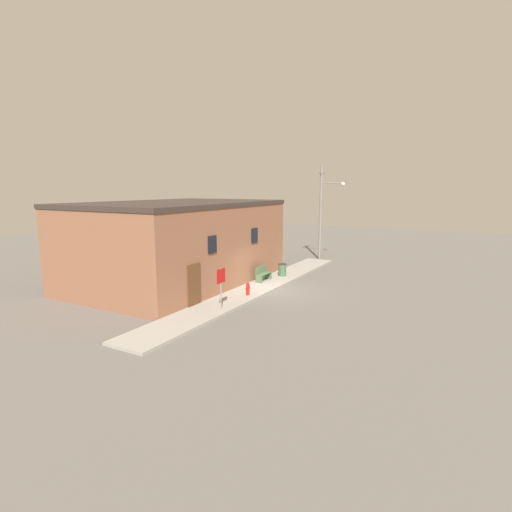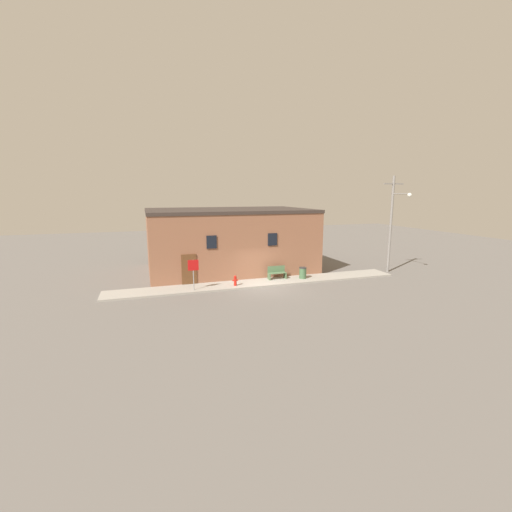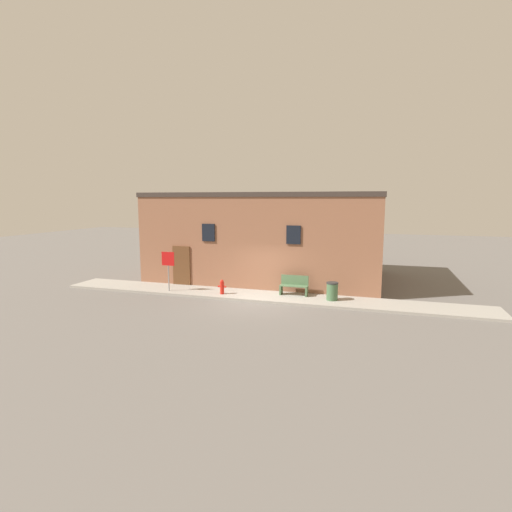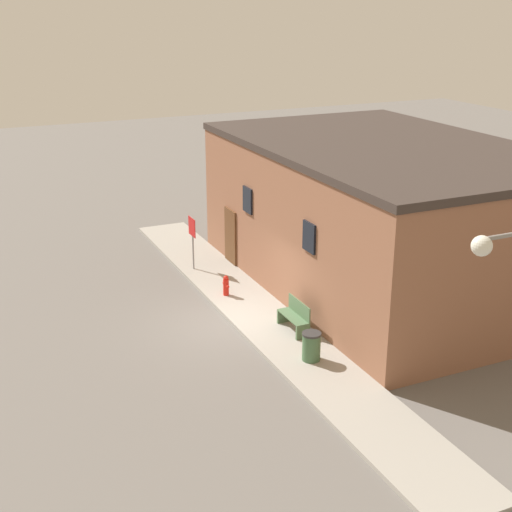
# 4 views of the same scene
# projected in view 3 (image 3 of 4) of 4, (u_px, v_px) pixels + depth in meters

# --- Properties ---
(ground_plane) EXTENTS (80.00, 80.00, 0.00)m
(ground_plane) POSITION_uv_depth(u_px,v_px,m) (255.00, 303.00, 18.18)
(ground_plane) COLOR #66605B
(sidewalk) EXTENTS (20.73, 2.06, 0.12)m
(sidewalk) POSITION_uv_depth(u_px,v_px,m) (262.00, 296.00, 19.15)
(sidewalk) COLOR #9E998E
(sidewalk) RESTS_ON ground
(brick_building) EXTENTS (12.91, 8.35, 5.03)m
(brick_building) POSITION_uv_depth(u_px,v_px,m) (271.00, 235.00, 23.93)
(brick_building) COLOR #8E5B42
(brick_building) RESTS_ON ground
(fire_hydrant) EXTENTS (0.41, 0.19, 0.70)m
(fire_hydrant) POSITION_uv_depth(u_px,v_px,m) (222.00, 287.00, 19.28)
(fire_hydrant) COLOR red
(fire_hydrant) RESTS_ON sidewalk
(stop_sign) EXTENTS (0.68, 0.06, 1.97)m
(stop_sign) POSITION_uv_depth(u_px,v_px,m) (168.00, 264.00, 19.81)
(stop_sign) COLOR gray
(stop_sign) RESTS_ON sidewalk
(bench) EXTENTS (1.33, 0.44, 0.93)m
(bench) POSITION_uv_depth(u_px,v_px,m) (294.00, 286.00, 19.10)
(bench) COLOR #4C6B47
(bench) RESTS_ON sidewalk
(trash_bin) EXTENTS (0.54, 0.54, 0.82)m
(trash_bin) POSITION_uv_depth(u_px,v_px,m) (332.00, 291.00, 18.12)
(trash_bin) COLOR #426642
(trash_bin) RESTS_ON sidewalk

